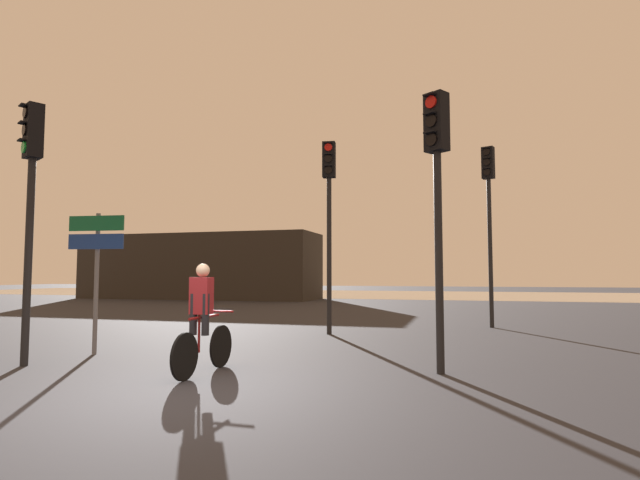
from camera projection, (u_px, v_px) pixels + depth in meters
name	position (u px, v px, depth m)	size (l,w,h in m)	color
ground_plane	(163.00, 398.00, 5.87)	(120.00, 120.00, 0.00)	#28282D
water_strip	(415.00, 294.00, 36.95)	(80.00, 16.00, 0.01)	#9E937F
distant_building	(199.00, 267.00, 30.87)	(14.79, 4.00, 3.93)	#2D2823
traffic_light_near_right	(437.00, 176.00, 7.53)	(0.40, 0.42, 4.22)	black
traffic_light_center	(329.00, 200.00, 12.46)	(0.35, 0.37, 4.79)	black
traffic_light_near_left	(31.00, 182.00, 8.17)	(0.40, 0.42, 4.27)	black
traffic_light_far_right	(489.00, 203.00, 14.01)	(0.38, 0.40, 5.07)	black
direction_sign_post	(96.00, 256.00, 9.23)	(1.10, 0.18, 2.60)	slate
cyclist	(202.00, 318.00, 7.33)	(0.46, 1.71, 1.62)	black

